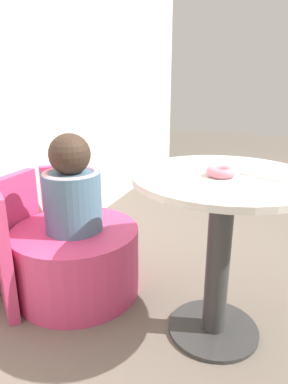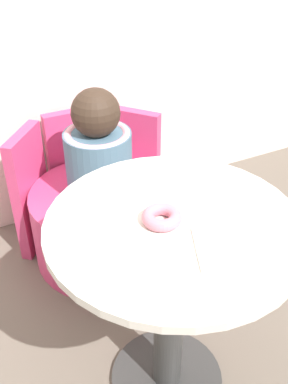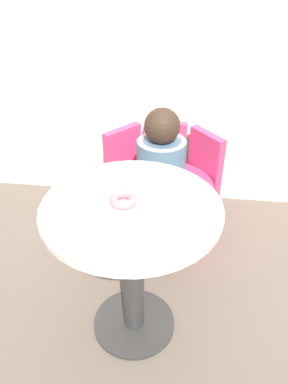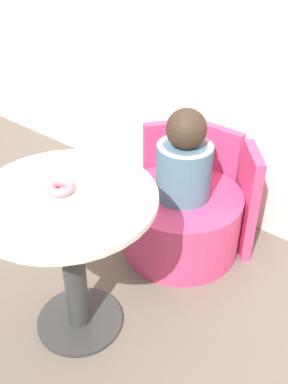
# 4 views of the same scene
# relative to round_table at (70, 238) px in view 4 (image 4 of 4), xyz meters

# --- Properties ---
(ground_plane) EXTENTS (12.00, 12.00, 0.00)m
(ground_plane) POSITION_rel_round_table_xyz_m (0.03, 0.04, -0.51)
(ground_plane) COLOR #665B51
(back_wall) EXTENTS (6.00, 0.06, 2.40)m
(back_wall) POSITION_rel_round_table_xyz_m (0.03, 1.17, 0.69)
(back_wall) COLOR silver
(back_wall) RESTS_ON ground_plane
(round_table) EXTENTS (0.70, 0.70, 0.71)m
(round_table) POSITION_rel_round_table_xyz_m (0.00, 0.00, 0.00)
(round_table) COLOR #333333
(round_table) RESTS_ON ground_plane
(tub_chair) EXTENTS (0.63, 0.63, 0.35)m
(tub_chair) POSITION_rel_round_table_xyz_m (0.06, 0.72, -0.33)
(tub_chair) COLOR #D13D70
(tub_chair) RESTS_ON ground_plane
(booth_backrest) EXTENTS (0.73, 0.27, 0.59)m
(booth_backrest) POSITION_rel_round_table_xyz_m (0.06, 0.98, -0.21)
(booth_backrest) COLOR #D13D70
(booth_backrest) RESTS_ON ground_plane
(child_figure) EXTENTS (0.28, 0.28, 0.47)m
(child_figure) POSITION_rel_round_table_xyz_m (0.06, 0.72, 0.05)
(child_figure) COLOR slate
(child_figure) RESTS_ON tub_chair
(donut) EXTENTS (0.11, 0.11, 0.03)m
(donut) POSITION_rel_round_table_xyz_m (-0.03, 0.01, 0.22)
(donut) COLOR pink
(donut) RESTS_ON round_table
(paper_napkin) EXTENTS (0.21, 0.21, 0.01)m
(paper_napkin) POSITION_rel_round_table_xyz_m (0.06, -0.16, 0.21)
(paper_napkin) COLOR silver
(paper_napkin) RESTS_ON round_table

